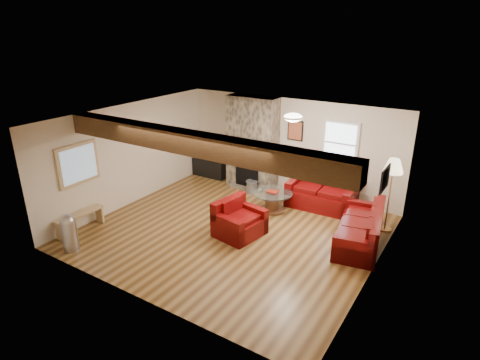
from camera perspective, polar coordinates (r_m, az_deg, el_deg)
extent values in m
plane|color=#573717|center=(8.87, -1.04, -7.27)|extent=(8.00, 8.00, 0.00)
plane|color=white|center=(7.98, -1.16, 8.69)|extent=(8.00, 8.00, 0.00)
plane|color=beige|center=(10.63, 7.10, 4.79)|extent=(8.00, 0.00, 8.00)
plane|color=beige|center=(6.44, -14.77, -7.18)|extent=(8.00, 0.00, 8.00)
plane|color=beige|center=(10.22, -15.33, 3.50)|extent=(0.00, 7.50, 7.50)
plane|color=beige|center=(7.27, 19.13, -4.27)|extent=(0.00, 7.50, 7.50)
cube|color=#35200F|center=(7.05, -6.77, 5.24)|extent=(6.00, 0.36, 0.38)
cube|color=#353029|center=(10.86, 1.75, 5.31)|extent=(1.40, 0.50, 2.50)
cube|color=black|center=(10.91, 1.03, 0.96)|extent=(0.70, 0.06, 0.90)
cube|color=#353029|center=(11.02, 0.88, -1.12)|extent=(1.00, 0.25, 0.08)
cylinder|color=#402614|center=(9.84, 4.56, -4.18)|extent=(0.65, 0.65, 0.04)
cylinder|color=#402614|center=(9.75, 4.59, -3.15)|extent=(0.35, 0.35, 0.43)
cylinder|color=silver|center=(9.65, 4.63, -1.81)|extent=(0.97, 0.97, 0.02)
cube|color=maroon|center=(9.64, 4.64, -1.67)|extent=(0.27, 0.19, 0.03)
cube|color=black|center=(11.95, -4.22, 1.80)|extent=(1.05, 0.42, 0.52)
imported|color=black|center=(11.79, -4.29, 4.11)|extent=(0.85, 0.11, 0.49)
cylinder|color=#A87F46|center=(9.49, 19.86, -6.53)|extent=(0.29, 0.29, 0.03)
cylinder|color=#A87F46|center=(9.19, 20.41, -2.54)|extent=(0.03, 0.03, 1.47)
cone|color=beige|center=(8.93, 21.03, 1.91)|extent=(0.42, 0.42, 0.29)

